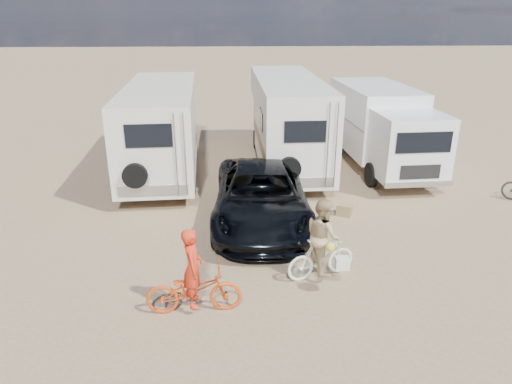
{
  "coord_description": "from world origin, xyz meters",
  "views": [
    {
      "loc": [
        -1.99,
        -9.7,
        5.54
      ],
      "look_at": [
        -1.49,
        1.18,
        1.3
      ],
      "focal_mm": 32.85,
      "sensor_mm": 36.0,
      "label": 1
    }
  ],
  "objects_px": {
    "bike_man": "(194,290)",
    "rider_man": "(193,276)",
    "cooler": "(291,193)",
    "rv_left": "(162,130)",
    "crate": "(345,209)",
    "rider_woman": "(322,243)",
    "bike_woman": "(321,257)",
    "rv_main": "(287,123)",
    "box_truck": "(383,129)",
    "dark_suv": "(261,196)"
  },
  "relations": [
    {
      "from": "box_truck",
      "to": "bike_woman",
      "type": "distance_m",
      "value": 8.54
    },
    {
      "from": "box_truck",
      "to": "dark_suv",
      "type": "relative_size",
      "value": 1.22
    },
    {
      "from": "crate",
      "to": "cooler",
      "type": "bearing_deg",
      "value": 141.25
    },
    {
      "from": "rv_main",
      "to": "rider_woman",
      "type": "height_order",
      "value": "rv_main"
    },
    {
      "from": "rider_woman",
      "to": "bike_woman",
      "type": "bearing_deg",
      "value": -0.0
    },
    {
      "from": "bike_woman",
      "to": "rider_man",
      "type": "height_order",
      "value": "rider_man"
    },
    {
      "from": "bike_woman",
      "to": "box_truck",
      "type": "bearing_deg",
      "value": -43.3
    },
    {
      "from": "dark_suv",
      "to": "crate",
      "type": "height_order",
      "value": "dark_suv"
    },
    {
      "from": "rv_main",
      "to": "dark_suv",
      "type": "bearing_deg",
      "value": -105.0
    },
    {
      "from": "bike_man",
      "to": "crate",
      "type": "relative_size",
      "value": 4.42
    },
    {
      "from": "rv_left",
      "to": "bike_woman",
      "type": "xyz_separation_m",
      "value": [
        4.45,
        -7.51,
        -1.06
      ]
    },
    {
      "from": "box_truck",
      "to": "rider_man",
      "type": "height_order",
      "value": "box_truck"
    },
    {
      "from": "bike_man",
      "to": "cooler",
      "type": "distance_m",
      "value": 6.18
    },
    {
      "from": "crate",
      "to": "rider_woman",
      "type": "bearing_deg",
      "value": -111.18
    },
    {
      "from": "rv_main",
      "to": "rider_woman",
      "type": "bearing_deg",
      "value": -91.96
    },
    {
      "from": "bike_woman",
      "to": "rv_main",
      "type": "bearing_deg",
      "value": -19.02
    },
    {
      "from": "rv_left",
      "to": "rider_man",
      "type": "distance_m",
      "value": 8.87
    },
    {
      "from": "bike_woman",
      "to": "rider_man",
      "type": "xyz_separation_m",
      "value": [
        -2.69,
        -1.15,
        0.32
      ]
    },
    {
      "from": "rider_man",
      "to": "cooler",
      "type": "height_order",
      "value": "rider_man"
    },
    {
      "from": "rider_woman",
      "to": "crate",
      "type": "xyz_separation_m",
      "value": [
        1.29,
        3.33,
        -0.67
      ]
    },
    {
      "from": "rider_woman",
      "to": "box_truck",
      "type": "bearing_deg",
      "value": -43.3
    },
    {
      "from": "rv_main",
      "to": "rv_left",
      "type": "relative_size",
      "value": 1.02
    },
    {
      "from": "bike_man",
      "to": "bike_woman",
      "type": "relative_size",
      "value": 1.15
    },
    {
      "from": "rider_woman",
      "to": "rider_man",
      "type": "bearing_deg",
      "value": 94.99
    },
    {
      "from": "box_truck",
      "to": "crate",
      "type": "xyz_separation_m",
      "value": [
        -2.3,
        -4.36,
        -1.28
      ]
    },
    {
      "from": "rv_main",
      "to": "bike_woman",
      "type": "xyz_separation_m",
      "value": [
        -0.11,
        -8.13,
        -1.14
      ]
    },
    {
      "from": "rv_left",
      "to": "cooler",
      "type": "bearing_deg",
      "value": -38.6
    },
    {
      "from": "rv_main",
      "to": "box_truck",
      "type": "distance_m",
      "value": 3.52
    },
    {
      "from": "rider_man",
      "to": "bike_woman",
      "type": "bearing_deg",
      "value": -69.99
    },
    {
      "from": "bike_man",
      "to": "rider_man",
      "type": "distance_m",
      "value": 0.31
    },
    {
      "from": "cooler",
      "to": "rv_main",
      "type": "bearing_deg",
      "value": 72.57
    },
    {
      "from": "rv_left",
      "to": "crate",
      "type": "distance_m",
      "value": 7.23
    },
    {
      "from": "rv_left",
      "to": "bike_woman",
      "type": "distance_m",
      "value": 8.79
    },
    {
      "from": "rv_main",
      "to": "rider_man",
      "type": "relative_size",
      "value": 4.86
    },
    {
      "from": "rv_main",
      "to": "cooler",
      "type": "relative_size",
      "value": 12.86
    },
    {
      "from": "rv_left",
      "to": "rider_woman",
      "type": "xyz_separation_m",
      "value": [
        4.45,
        -7.51,
        -0.7
      ]
    },
    {
      "from": "bike_woman",
      "to": "cooler",
      "type": "bearing_deg",
      "value": -16.57
    },
    {
      "from": "box_truck",
      "to": "cooler",
      "type": "bearing_deg",
      "value": -142.55
    },
    {
      "from": "box_truck",
      "to": "bike_man",
      "type": "height_order",
      "value": "box_truck"
    },
    {
      "from": "box_truck",
      "to": "crate",
      "type": "height_order",
      "value": "box_truck"
    },
    {
      "from": "rider_man",
      "to": "rv_main",
      "type": "bearing_deg",
      "value": -19.99
    },
    {
      "from": "rv_main",
      "to": "rv_left",
      "type": "xyz_separation_m",
      "value": [
        -4.56,
        -0.62,
        -0.09
      ]
    },
    {
      "from": "rv_main",
      "to": "bike_man",
      "type": "distance_m",
      "value": 9.76
    },
    {
      "from": "box_truck",
      "to": "bike_woman",
      "type": "xyz_separation_m",
      "value": [
        -3.59,
        -7.69,
        -0.96
      ]
    },
    {
      "from": "bike_man",
      "to": "bike_woman",
      "type": "height_order",
      "value": "bike_man"
    },
    {
      "from": "crate",
      "to": "rv_left",
      "type": "bearing_deg",
      "value": 143.96
    },
    {
      "from": "dark_suv",
      "to": "rider_man",
      "type": "relative_size",
      "value": 3.44
    },
    {
      "from": "box_truck",
      "to": "cooler",
      "type": "height_order",
      "value": "box_truck"
    },
    {
      "from": "cooler",
      "to": "rider_woman",
      "type": "bearing_deg",
      "value": -101.99
    },
    {
      "from": "rv_left",
      "to": "bike_woman",
      "type": "bearing_deg",
      "value": -62.83
    }
  ]
}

